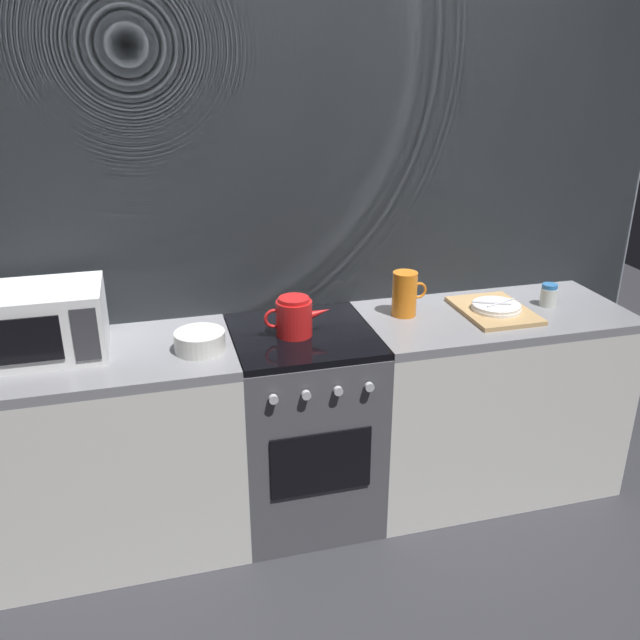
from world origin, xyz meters
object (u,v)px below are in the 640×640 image
(stove_unit, at_px, (304,425))
(dish_pile, at_px, (494,309))
(microwave, at_px, (43,322))
(kettle, at_px, (294,317))
(pitcher, at_px, (405,294))
(mixing_bowl, at_px, (200,341))
(spice_jar, at_px, (549,295))

(stove_unit, distance_m, dish_pile, 1.01)
(stove_unit, xyz_separation_m, microwave, (-1.01, 0.06, 0.59))
(kettle, relative_size, pitcher, 1.42)
(stove_unit, bearing_deg, dish_pile, -0.15)
(mixing_bowl, distance_m, pitcher, 0.93)
(stove_unit, bearing_deg, kettle, -163.92)
(dish_pile, bearing_deg, stove_unit, 179.85)
(kettle, height_order, spice_jar, kettle)
(dish_pile, bearing_deg, pitcher, 168.25)
(kettle, height_order, pitcher, pitcher)
(stove_unit, xyz_separation_m, pitcher, (0.49, 0.08, 0.55))
(kettle, height_order, dish_pile, kettle)
(microwave, bearing_deg, dish_pile, -1.79)
(microwave, distance_m, kettle, 0.98)
(stove_unit, relative_size, spice_jar, 8.57)
(mixing_bowl, bearing_deg, microwave, 168.01)
(pitcher, height_order, spice_jar, pitcher)
(kettle, height_order, mixing_bowl, kettle)
(stove_unit, distance_m, microwave, 1.17)
(stove_unit, bearing_deg, spice_jar, 0.87)
(microwave, bearing_deg, stove_unit, -3.22)
(stove_unit, height_order, kettle, kettle)
(microwave, xyz_separation_m, dish_pile, (1.90, -0.06, -0.12))
(microwave, distance_m, spice_jar, 2.19)
(microwave, height_order, kettle, microwave)
(pitcher, relative_size, spice_jar, 1.90)
(dish_pile, height_order, spice_jar, spice_jar)
(pitcher, xyz_separation_m, spice_jar, (0.69, -0.06, -0.05))
(microwave, bearing_deg, spice_jar, -1.03)
(microwave, relative_size, kettle, 1.62)
(spice_jar, bearing_deg, mixing_bowl, -177.01)
(spice_jar, bearing_deg, pitcher, 174.72)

